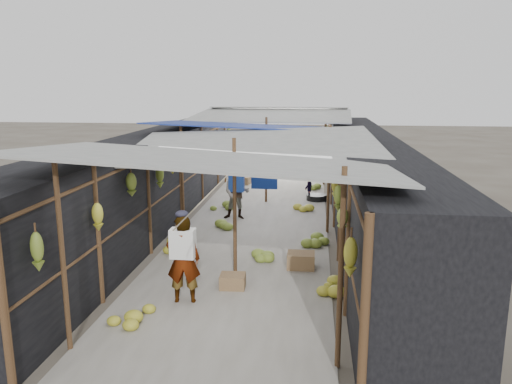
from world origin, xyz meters
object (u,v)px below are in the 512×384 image
at_px(black_basin, 317,198).
at_px(shopper_blue, 237,192).
at_px(vendor_elderly, 183,259).
at_px(vendor_seated, 308,187).
at_px(crate_near, 233,282).

relative_size(black_basin, shopper_blue, 0.43).
distance_m(black_basin, vendor_elderly, 8.06).
bearing_deg(vendor_elderly, vendor_seated, -111.88).
bearing_deg(shopper_blue, crate_near, -82.42).
distance_m(shopper_blue, vendor_seated, 3.17).
distance_m(crate_near, vendor_seated, 7.30).
xyz_separation_m(black_basin, vendor_seated, (-0.27, 0.10, 0.32)).
xyz_separation_m(black_basin, vendor_elderly, (-2.18, -7.74, 0.66)).
bearing_deg(vendor_elderly, black_basin, -113.90).
height_order(black_basin, shopper_blue, shopper_blue).
xyz_separation_m(crate_near, shopper_blue, (-0.66, 4.65, 0.60)).
relative_size(shopper_blue, vendor_seated, 1.75).
xyz_separation_m(vendor_elderly, vendor_seated, (1.92, 7.84, -0.33)).
relative_size(crate_near, vendor_seated, 0.53).
distance_m(crate_near, shopper_blue, 4.74).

